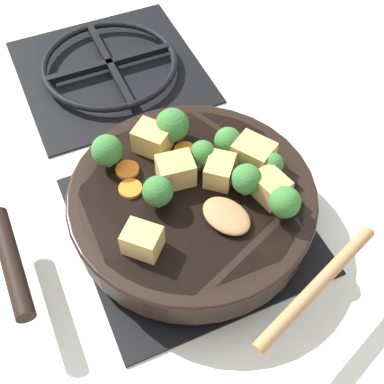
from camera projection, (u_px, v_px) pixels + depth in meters
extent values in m
plane|color=silver|center=(192.00, 225.00, 0.76)|extent=(2.40, 2.40, 0.00)
cube|color=black|center=(192.00, 224.00, 0.76)|extent=(0.31, 0.31, 0.01)
torus|color=black|center=(192.00, 217.00, 0.74)|extent=(0.24, 0.24, 0.01)
cube|color=black|center=(192.00, 217.00, 0.74)|extent=(0.01, 0.23, 0.01)
cube|color=black|center=(192.00, 217.00, 0.74)|extent=(0.23, 0.01, 0.01)
cube|color=black|center=(110.00, 71.00, 0.95)|extent=(0.31, 0.31, 0.01)
torus|color=black|center=(109.00, 63.00, 0.94)|extent=(0.24, 0.24, 0.01)
cube|color=black|center=(109.00, 63.00, 0.94)|extent=(0.01, 0.23, 0.01)
cube|color=black|center=(109.00, 63.00, 0.94)|extent=(0.23, 0.01, 0.01)
cylinder|color=black|center=(192.00, 204.00, 0.72)|extent=(0.32, 0.32, 0.05)
cylinder|color=brown|center=(192.00, 202.00, 0.71)|extent=(0.30, 0.30, 0.04)
torus|color=black|center=(192.00, 194.00, 0.70)|extent=(0.33, 0.33, 0.01)
cylinder|color=black|center=(11.00, 262.00, 0.65)|extent=(0.02, 0.16, 0.02)
ellipsoid|color=#A87A4C|center=(226.00, 216.00, 0.67)|extent=(0.07, 0.08, 0.01)
cylinder|color=#A87A4C|center=(317.00, 286.00, 0.61)|extent=(0.20, 0.09, 0.02)
cube|color=tan|center=(270.00, 187.00, 0.68)|extent=(0.04, 0.05, 0.04)
cube|color=tan|center=(220.00, 171.00, 0.70)|extent=(0.05, 0.06, 0.03)
cube|color=tan|center=(152.00, 139.00, 0.73)|extent=(0.06, 0.06, 0.04)
cube|color=tan|center=(142.00, 240.00, 0.63)|extent=(0.06, 0.06, 0.03)
cube|color=tan|center=(176.00, 171.00, 0.69)|extent=(0.05, 0.04, 0.04)
cube|color=tan|center=(253.00, 155.00, 0.71)|extent=(0.06, 0.06, 0.04)
cylinder|color=#709956|center=(159.00, 201.00, 0.68)|extent=(0.01, 0.01, 0.01)
sphere|color=#387533|center=(158.00, 191.00, 0.66)|extent=(0.04, 0.04, 0.04)
cylinder|color=#709956|center=(109.00, 161.00, 0.72)|extent=(0.01, 0.01, 0.01)
sphere|color=#387533|center=(107.00, 150.00, 0.70)|extent=(0.04, 0.04, 0.04)
cylinder|color=#709956|center=(282.00, 212.00, 0.67)|extent=(0.01, 0.01, 0.01)
sphere|color=#387533|center=(285.00, 202.00, 0.65)|extent=(0.04, 0.04, 0.04)
cylinder|color=#709956|center=(270.00, 173.00, 0.71)|extent=(0.01, 0.01, 0.01)
sphere|color=#387533|center=(271.00, 164.00, 0.69)|extent=(0.03, 0.03, 0.03)
cylinder|color=#709956|center=(227.00, 151.00, 0.73)|extent=(0.01, 0.01, 0.01)
sphere|color=#387533|center=(228.00, 141.00, 0.72)|extent=(0.04, 0.04, 0.04)
cylinder|color=#709956|center=(245.00, 189.00, 0.69)|extent=(0.01, 0.01, 0.01)
sphere|color=#387533|center=(247.00, 179.00, 0.68)|extent=(0.04, 0.04, 0.04)
cylinder|color=#709956|center=(173.00, 137.00, 0.75)|extent=(0.01, 0.01, 0.01)
sphere|color=#387533|center=(172.00, 125.00, 0.73)|extent=(0.05, 0.05, 0.05)
cylinder|color=#709956|center=(203.00, 162.00, 0.72)|extent=(0.01, 0.01, 0.01)
sphere|color=#387533|center=(203.00, 153.00, 0.70)|extent=(0.03, 0.03, 0.03)
cylinder|color=orange|center=(185.00, 150.00, 0.74)|extent=(0.03, 0.03, 0.01)
cylinder|color=orange|center=(130.00, 189.00, 0.70)|extent=(0.03, 0.03, 0.01)
cylinder|color=orange|center=(127.00, 170.00, 0.72)|extent=(0.03, 0.03, 0.01)
cylinder|color=orange|center=(173.00, 121.00, 0.77)|extent=(0.02, 0.02, 0.01)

